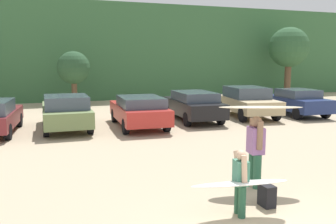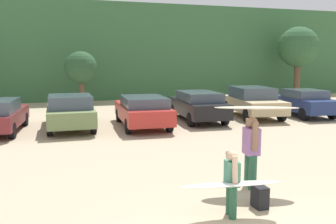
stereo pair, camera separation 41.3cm
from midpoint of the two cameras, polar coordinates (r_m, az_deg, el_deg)
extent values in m
cube|color=#38663D|center=(32.97, -13.43, 8.97)|extent=(108.00, 12.00, 7.13)
cylinder|color=brown|center=(24.37, -14.83, 2.75)|extent=(0.35, 0.35, 1.59)
sphere|color=#284C2D|center=(24.27, -14.97, 6.70)|extent=(2.08, 2.08, 2.08)
cylinder|color=brown|center=(30.50, 17.74, 4.65)|extent=(0.50, 0.50, 2.62)
sphere|color=#2D5633|center=(30.47, 17.96, 9.59)|extent=(3.10, 3.10, 3.10)
cylinder|color=black|center=(17.70, -22.80, -1.15)|extent=(0.28, 0.64, 0.62)
cylinder|color=black|center=(15.00, -24.40, -2.83)|extent=(0.28, 0.64, 0.62)
cube|color=#6B7F4C|center=(16.51, -16.33, -0.27)|extent=(1.92, 4.70, 0.66)
cube|color=#3F4C5B|center=(15.81, -16.31, 1.52)|extent=(1.75, 2.16, 0.52)
cylinder|color=black|center=(18.08, -19.20, -0.74)|extent=(0.22, 0.65, 0.64)
cylinder|color=black|center=(18.14, -13.86, -0.49)|extent=(0.22, 0.65, 0.64)
cylinder|color=black|center=(15.02, -19.22, -2.48)|extent=(0.22, 0.65, 0.64)
cylinder|color=black|center=(15.10, -12.79, -2.17)|extent=(0.22, 0.65, 0.64)
cube|color=#B72D28|center=(16.37, -5.33, -0.06)|extent=(2.11, 4.62, 0.65)
cube|color=#3F4C5B|center=(15.85, -5.02, 1.63)|extent=(1.86, 2.49, 0.42)
cylinder|color=black|center=(17.74, -9.01, -0.55)|extent=(0.25, 0.65, 0.64)
cylinder|color=black|center=(18.05, -3.60, -0.31)|extent=(0.25, 0.65, 0.64)
cylinder|color=black|center=(14.82, -7.41, -2.24)|extent=(0.25, 0.65, 0.64)
cylinder|color=black|center=(15.19, -1.00, -1.92)|extent=(0.25, 0.65, 0.64)
cube|color=black|center=(18.03, 3.29, 0.77)|extent=(2.10, 4.65, 0.68)
cube|color=#3F4C5B|center=(17.81, 3.49, 2.48)|extent=(1.83, 2.70, 0.43)
cylinder|color=black|center=(19.26, -0.45, 0.23)|extent=(0.26, 0.65, 0.64)
cylinder|color=black|center=(19.75, 4.11, 0.41)|extent=(0.26, 0.65, 0.64)
cylinder|color=black|center=(16.42, 2.29, -1.16)|extent=(0.26, 0.65, 0.64)
cylinder|color=black|center=(16.99, 7.53, -0.91)|extent=(0.26, 0.65, 0.64)
cube|color=tan|center=(19.49, 11.70, 1.22)|extent=(2.53, 4.59, 0.64)
cube|color=#3F4C5B|center=(19.61, 11.52, 3.04)|extent=(2.10, 2.61, 0.57)
cylinder|color=black|center=(20.55, 7.87, 0.76)|extent=(0.32, 0.74, 0.72)
cylinder|color=black|center=(21.18, 12.33, 0.87)|extent=(0.32, 0.74, 0.72)
cylinder|color=black|center=(17.88, 10.90, -0.41)|extent=(0.32, 0.74, 0.72)
cylinder|color=black|center=(18.61, 15.88, -0.24)|extent=(0.32, 0.74, 0.72)
cube|color=navy|center=(20.75, 18.85, 1.28)|extent=(2.10, 4.07, 0.67)
cube|color=#3F4C5B|center=(20.63, 19.04, 2.77)|extent=(1.81, 2.07, 0.43)
cylinder|color=black|center=(21.45, 15.05, 0.75)|extent=(0.26, 0.64, 0.63)
cylinder|color=black|center=(22.31, 18.69, 0.88)|extent=(0.26, 0.64, 0.63)
cylinder|color=black|center=(19.26, 18.95, -0.23)|extent=(0.26, 0.64, 0.63)
cylinder|color=black|center=(20.23, 22.79, -0.04)|extent=(0.26, 0.64, 0.63)
cylinder|color=#26593F|center=(8.80, 12.40, -9.06)|extent=(0.19, 0.19, 0.81)
cylinder|color=#26593F|center=(9.06, 11.72, -8.54)|extent=(0.19, 0.19, 0.81)
cube|color=#9966A5|center=(8.75, 12.20, -4.33)|extent=(0.38, 0.46, 0.62)
sphere|color=#8C664C|center=(8.67, 12.28, -1.51)|extent=(0.26, 0.26, 0.26)
cylinder|color=#8C664C|center=(8.51, 12.79, -3.59)|extent=(0.16, 0.17, 0.65)
cylinder|color=#8C664C|center=(8.92, 11.70, -3.01)|extent=(0.16, 0.17, 0.65)
cylinder|color=#26593F|center=(7.22, 9.82, -13.68)|extent=(0.14, 0.14, 0.62)
cylinder|color=#26593F|center=(7.42, 9.25, -13.07)|extent=(0.14, 0.14, 0.62)
cube|color=#3F7F66|center=(7.14, 9.63, -9.29)|extent=(0.29, 0.35, 0.47)
sphere|color=#D8AD8C|center=(7.04, 9.70, -6.69)|extent=(0.20, 0.20, 0.20)
cylinder|color=#D8AD8C|center=(6.94, 10.12, -8.73)|extent=(0.13, 0.18, 0.51)
cylinder|color=#D8AD8C|center=(7.26, 9.21, -7.96)|extent=(0.16, 0.34, 0.49)
ellipsoid|color=beige|center=(8.71, 12.93, 0.72)|extent=(2.03, 1.18, 0.12)
ellipsoid|color=white|center=(7.11, 9.52, -10.91)|extent=(1.98, 0.80, 0.17)
cube|color=black|center=(7.88, 13.67, -12.56)|extent=(0.24, 0.34, 0.45)
camera|label=1|loc=(0.21, -91.01, -0.14)|focal=39.13mm
camera|label=2|loc=(0.21, 88.99, 0.14)|focal=39.13mm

